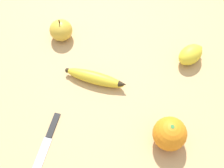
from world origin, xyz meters
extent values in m
plane|color=tan|center=(0.00, 0.00, 0.00)|extent=(3.00, 3.00, 0.00)
ellipsoid|color=yellow|center=(0.07, -0.06, 0.02)|extent=(0.18, 0.10, 0.04)
cone|color=#2D2314|center=(-0.01, -0.03, 0.02)|extent=(0.03, 0.03, 0.03)
sphere|color=#2D2314|center=(0.15, -0.09, 0.02)|extent=(0.01, 0.01, 0.01)
sphere|color=orange|center=(-0.12, 0.13, 0.04)|extent=(0.09, 0.09, 0.09)
cylinder|color=#337A33|center=(-0.12, 0.13, 0.09)|extent=(0.01, 0.01, 0.00)
ellipsoid|color=gold|center=(0.17, -0.23, 0.03)|extent=(0.07, 0.07, 0.07)
cylinder|color=#4C3319|center=(0.17, -0.23, 0.07)|extent=(0.00, 0.00, 0.01)
ellipsoid|color=yellow|center=(-0.22, -0.12, 0.03)|extent=(0.10, 0.10, 0.06)
sphere|color=yellow|center=(-0.25, -0.15, 0.03)|extent=(0.02, 0.02, 0.02)
cube|color=silver|center=(0.21, 0.16, 0.00)|extent=(0.05, 0.10, 0.00)
cube|color=black|center=(0.18, 0.08, 0.00)|extent=(0.04, 0.08, 0.01)
camera|label=1|loc=(0.04, 0.44, 0.78)|focal=50.00mm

